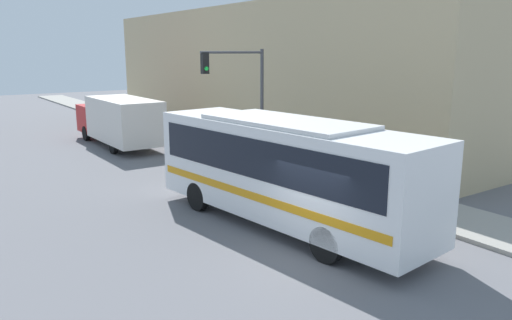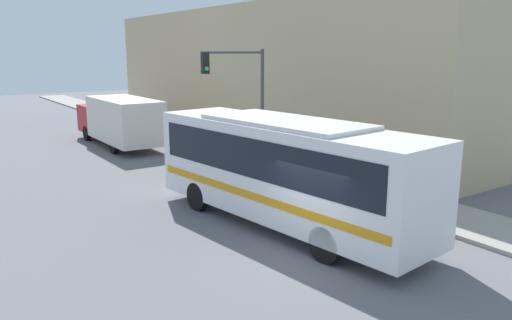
{
  "view_description": "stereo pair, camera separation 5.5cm",
  "coord_description": "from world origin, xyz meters",
  "px_view_note": "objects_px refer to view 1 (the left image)",
  "views": [
    {
      "loc": [
        -8.32,
        -9.44,
        5.44
      ],
      "look_at": [
        2.02,
        5.42,
        1.47
      ],
      "focal_mm": 35.0,
      "sensor_mm": 36.0,
      "label": 1
    },
    {
      "loc": [
        -8.27,
        -9.47,
        5.44
      ],
      "look_at": [
        2.02,
        5.42,
        1.47
      ],
      "focal_mm": 35.0,
      "sensor_mm": 36.0,
      "label": 2
    }
  ],
  "objects_px": {
    "delivery_truck": "(119,120)",
    "traffic_light_pole": "(242,87)",
    "fire_hydrant": "(311,171)",
    "city_bus": "(285,166)",
    "parking_meter": "(255,145)"
  },
  "relations": [
    {
      "from": "fire_hydrant",
      "to": "parking_meter",
      "type": "relative_size",
      "value": 0.62
    },
    {
      "from": "city_bus",
      "to": "fire_hydrant",
      "type": "xyz_separation_m",
      "value": [
        4.08,
        3.42,
        -1.42
      ]
    },
    {
      "from": "city_bus",
      "to": "parking_meter",
      "type": "bearing_deg",
      "value": 55.09
    },
    {
      "from": "delivery_truck",
      "to": "fire_hydrant",
      "type": "xyz_separation_m",
      "value": [
        3.57,
        -12.82,
        -1.01
      ]
    },
    {
      "from": "delivery_truck",
      "to": "fire_hydrant",
      "type": "height_order",
      "value": "delivery_truck"
    },
    {
      "from": "traffic_light_pole",
      "to": "parking_meter",
      "type": "height_order",
      "value": "traffic_light_pole"
    },
    {
      "from": "delivery_truck",
      "to": "traffic_light_pole",
      "type": "height_order",
      "value": "traffic_light_pole"
    },
    {
      "from": "city_bus",
      "to": "fire_hydrant",
      "type": "distance_m",
      "value": 5.51
    },
    {
      "from": "fire_hydrant",
      "to": "city_bus",
      "type": "bearing_deg",
      "value": -140.03
    },
    {
      "from": "delivery_truck",
      "to": "parking_meter",
      "type": "bearing_deg",
      "value": -67.79
    },
    {
      "from": "city_bus",
      "to": "traffic_light_pole",
      "type": "bearing_deg",
      "value": 60.07
    },
    {
      "from": "delivery_truck",
      "to": "traffic_light_pole",
      "type": "relative_size",
      "value": 1.57
    },
    {
      "from": "city_bus",
      "to": "traffic_light_pole",
      "type": "relative_size",
      "value": 1.9
    },
    {
      "from": "delivery_truck",
      "to": "city_bus",
      "type": "bearing_deg",
      "value": -91.8
    },
    {
      "from": "city_bus",
      "to": "fire_hydrant",
      "type": "height_order",
      "value": "city_bus"
    }
  ]
}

